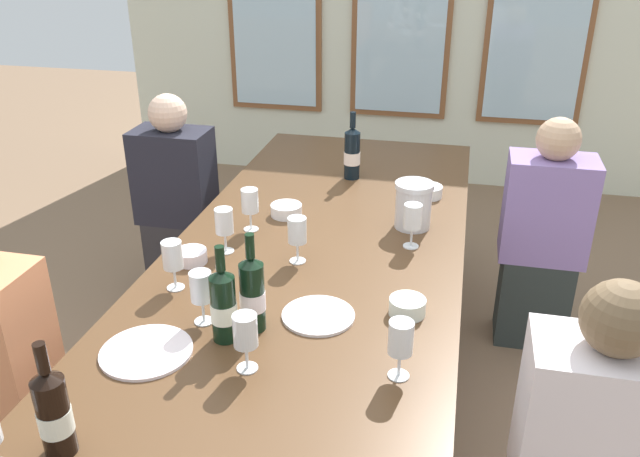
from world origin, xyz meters
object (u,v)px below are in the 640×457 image
Objects in this scene: seated_person_0 at (177,206)px; seated_person_1 at (542,241)px; tasting_bowl_0 at (191,256)px; wine_glass_9 at (172,256)px; white_plate_1 at (318,315)px; tasting_bowl_1 at (428,191)px; wine_glass_2 at (224,222)px; tasting_bowl_2 at (286,210)px; wine_glass_4 at (201,289)px; wine_glass_7 at (250,203)px; wine_bottle_1 at (223,305)px; wine_glass_6 at (245,332)px; wine_glass_3 at (297,232)px; tasting_bowl_3 at (407,306)px; wine_bottle_0 at (352,153)px; wine_bottle_2 at (54,413)px; metal_pitcher at (413,205)px; white_plate_0 at (146,352)px; dining_table at (314,266)px; wine_glass_1 at (413,218)px; wine_glass_5 at (401,339)px.

seated_person_0 and seated_person_1 have the same top height.
tasting_bowl_0 is 0.21m from wine_glass_9.
tasting_bowl_1 reaches higher than white_plate_1.
tasting_bowl_0 is 0.66× the size of wine_glass_2.
wine_glass_4 is (-0.04, -0.83, 0.09)m from tasting_bowl_2.
tasting_bowl_1 is 1.27m from wine_glass_9.
white_plate_1 is 0.70m from wine_glass_7.
wine_bottle_1 is at bearing -55.87° from tasting_bowl_0.
wine_glass_3 is at bearing 91.89° from wine_glass_6.
wine_glass_6 is at bearing -65.15° from wine_glass_2.
wine_glass_2 is at bearing 110.11° from wine_bottle_1.
seated_person_0 is at bearing 139.64° from tasting_bowl_3.
wine_bottle_1 is at bearing -127.83° from seated_person_1.
wine_bottle_0 reaches higher than wine_bottle_2.
wine_bottle_0 reaches higher than metal_pitcher.
wine_bottle_1 is 0.28× the size of seated_person_1.
wine_glass_6 reaches higher than tasting_bowl_0.
white_plate_0 is at bearing -79.07° from wine_glass_9.
wine_bottle_1 is at bearing -102.30° from dining_table.
metal_pitcher is at bearing 70.81° from wine_glass_6.
wine_bottle_1 is 1.76× the size of wine_glass_1.
seated_person_1 is (0.91, -0.06, -0.34)m from wine_bottle_0.
white_plate_1 is at bearing -49.03° from seated_person_0.
wine_glass_2 is at bearing 101.93° from wine_glass_4.
seated_person_1 is (0.95, 0.82, -0.33)m from wine_glass_3.
tasting_bowl_3 is 0.10× the size of seated_person_1.
tasting_bowl_3 is 0.33m from wine_glass_5.
tasting_bowl_2 is 0.76× the size of wine_glass_7.
wine_bottle_1 is at bearing -123.45° from wine_glass_1.
tasting_bowl_2 is at bearing -32.13° from seated_person_0.
wine_glass_5 is (0.39, -0.65, 0.18)m from dining_table.
wine_glass_3 and wine_glass_6 have the same top height.
wine_bottle_0 is 0.72m from wine_glass_7.
wine_glass_7 is 0.50m from wine_glass_9.
wine_glass_5 is (0.74, 0.45, 0.01)m from wine_bottle_2.
wine_bottle_1 reaches higher than wine_glass_4.
wine_glass_4 is (-0.18, -0.45, 0.00)m from wine_glass_3.
tasting_bowl_0 reaches higher than white_plate_1.
white_plate_0 is at bearing -114.70° from dining_table.
wine_bottle_0 is 1.86× the size of wine_glass_3.
wine_glass_9 is at bearing -146.96° from wine_glass_1.
white_plate_0 is at bearing -68.43° from seated_person_0.
wine_glass_5 is at bearing -39.67° from wine_glass_2.
wine_glass_1 is at bearing -132.43° from seated_person_1.
tasting_bowl_1 is at bearing 60.23° from wine_glass_3.
wine_bottle_0 reaches higher than wine_glass_3.
tasting_bowl_3 reaches higher than white_plate_0.
white_plate_1 reaches higher than dining_table.
wine_glass_5 is at bearing -40.37° from white_plate_1.
wine_bottle_0 is at bearing 68.93° from tasting_bowl_2.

